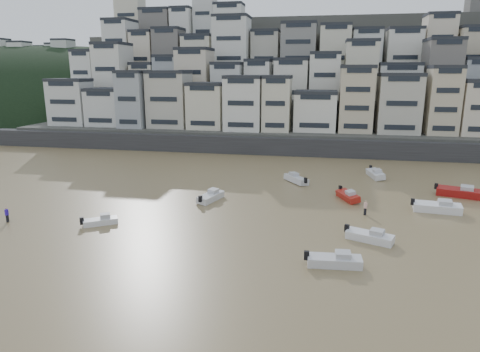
% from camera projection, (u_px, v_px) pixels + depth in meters
% --- Properties ---
extents(sea_strip, '(340.00, 340.00, 0.00)m').
position_uv_depth(sea_strip, '(33.00, 110.00, 184.08)').
color(sea_strip, '#475465').
rests_on(sea_strip, ground).
extents(harbor_wall, '(140.00, 3.00, 3.50)m').
position_uv_depth(harbor_wall, '(306.00, 147.00, 85.20)').
color(harbor_wall, '#38383A').
rests_on(harbor_wall, ground).
extents(hillside, '(141.04, 66.00, 50.00)m').
position_uv_depth(hillside, '(331.00, 83.00, 119.55)').
color(hillside, '#4C4C47').
rests_on(hillside, ground).
extents(headland, '(216.00, 135.00, 53.33)m').
position_uv_depth(headland, '(50.00, 113.00, 171.76)').
color(headland, black).
rests_on(headland, ground).
extents(boat_j, '(4.10, 3.32, 1.10)m').
position_uv_depth(boat_j, '(100.00, 220.00, 47.28)').
color(boat_j, white).
rests_on(boat_j, ground).
extents(boat_a, '(5.25, 2.07, 1.40)m').
position_uv_depth(boat_a, '(335.00, 259.00, 37.18)').
color(boat_a, silver).
rests_on(boat_a, ground).
extents(boat_e, '(3.41, 5.08, 1.32)m').
position_uv_depth(boat_e, '(348.00, 195.00, 56.29)').
color(boat_e, '#A61D14').
rests_on(boat_e, ground).
extents(boat_h, '(4.52, 5.26, 1.44)m').
position_uv_depth(boat_h, '(296.00, 178.00, 64.99)').
color(boat_h, silver).
rests_on(boat_h, ground).
extents(boat_d, '(6.08, 2.47, 1.62)m').
position_uv_depth(boat_d, '(437.00, 206.00, 51.38)').
color(boat_d, white).
rests_on(boat_d, ground).
extents(boat_g, '(6.52, 3.76, 1.69)m').
position_uv_depth(boat_g, '(460.00, 191.00, 57.61)').
color(boat_g, maroon).
rests_on(boat_g, ground).
extents(boat_f, '(3.12, 5.42, 1.41)m').
position_uv_depth(boat_f, '(211.00, 195.00, 55.97)').
color(boat_f, silver).
rests_on(boat_f, ground).
extents(boat_b, '(5.29, 3.45, 1.37)m').
position_uv_depth(boat_b, '(370.00, 235.00, 42.61)').
color(boat_b, silver).
rests_on(boat_b, ground).
extents(boat_i, '(2.87, 5.74, 1.50)m').
position_uv_depth(boat_i, '(375.00, 173.00, 68.00)').
color(boat_i, silver).
rests_on(boat_i, ground).
extents(person_blue, '(0.44, 0.44, 1.74)m').
position_uv_depth(person_blue, '(7.00, 215.00, 48.04)').
color(person_blue, '#3318B4').
rests_on(person_blue, ground).
extents(person_pink, '(0.44, 0.44, 1.74)m').
position_uv_depth(person_pink, '(365.00, 208.00, 50.42)').
color(person_pink, beige).
rests_on(person_pink, ground).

